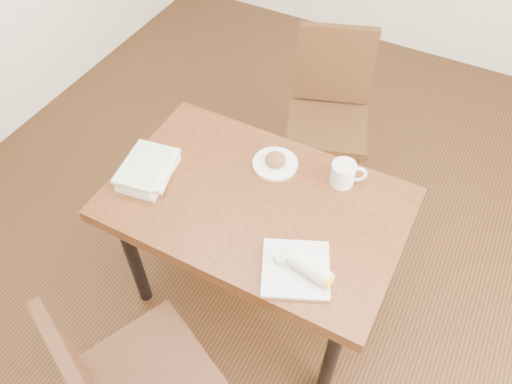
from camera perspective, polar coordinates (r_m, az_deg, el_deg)
The scene contains 8 objects.
ground at distance 2.62m, azimuth 0.00°, elevation -11.45°, with size 4.00×5.00×0.01m, color #472814.
table at distance 2.06m, azimuth 0.00°, elevation -2.50°, with size 1.18×0.75×0.75m.
chair_near at distance 1.90m, azimuth -14.84°, elevation -20.12°, with size 0.56×0.56×0.95m.
chair_far at distance 2.75m, azimuth 8.42°, elevation 9.82°, with size 0.54×0.54×0.95m.
plate_scone at distance 2.10m, azimuth 2.22°, elevation 3.41°, with size 0.19×0.19×0.06m.
coffee_mug at distance 2.04m, azimuth 10.04°, elevation 2.13°, with size 0.14×0.10×0.10m.
plate_burrito at distance 1.78m, azimuth 5.10°, elevation -8.73°, with size 0.32×0.32×0.08m.
book_stack at distance 2.10m, azimuth -12.18°, elevation 2.54°, with size 0.24×0.30×0.07m.
Camera 1 is at (0.59, -1.11, 2.29)m, focal length 35.00 mm.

